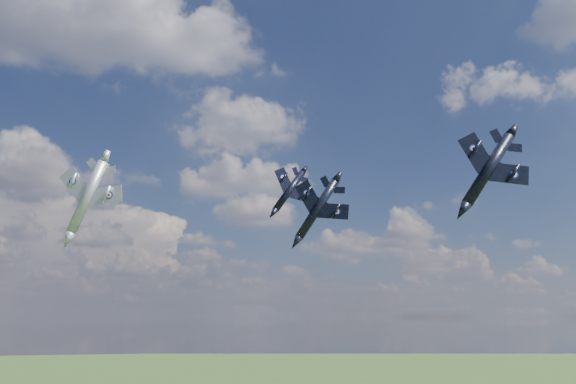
{
  "coord_description": "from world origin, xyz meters",
  "views": [
    {
      "loc": [
        -15.75,
        -68.04,
        64.44
      ],
      "look_at": [
        3.55,
        15.74,
        83.59
      ],
      "focal_mm": 35.0,
      "sensor_mm": 36.0,
      "label": 1
    }
  ],
  "objects": [
    {
      "name": "jet_high_navy",
      "position": [
        8.08,
        34.38,
        88.1
      ],
      "size": [
        12.48,
        15.44,
        8.0
      ],
      "primitive_type": null,
      "rotation": [
        0.0,
        0.63,
        0.24
      ],
      "color": "black"
    },
    {
      "name": "jet_lead_navy",
      "position": [
        6.71,
        10.1,
        79.97
      ],
      "size": [
        14.01,
        16.13,
        7.65
      ],
      "primitive_type": null,
      "rotation": [
        0.0,
        0.58,
        -0.39
      ],
      "color": "black"
    },
    {
      "name": "jet_right_navy",
      "position": [
        26.48,
        -3.63,
        83.57
      ],
      "size": [
        14.13,
        17.67,
        9.06
      ],
      "primitive_type": null,
      "rotation": [
        0.0,
        0.6,
        -0.21
      ],
      "color": "black"
    },
    {
      "name": "jet_left_silver",
      "position": [
        -27.05,
        22.13,
        82.71
      ],
      "size": [
        17.1,
        19.64,
        7.48
      ],
      "primitive_type": null,
      "rotation": [
        0.0,
        0.37,
        -0.35
      ],
      "color": "#A3A4AD"
    }
  ]
}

